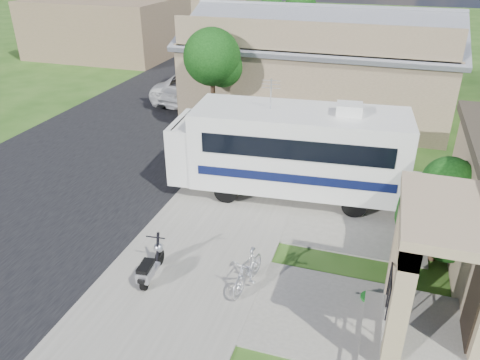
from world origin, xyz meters
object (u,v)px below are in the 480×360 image
(pickup_truck, at_px, (200,84))
(garden_hose, at_px, (369,300))
(motorhome, at_px, (290,149))
(van, at_px, (230,56))
(shrub, at_px, (445,210))
(scooter, at_px, (150,266))
(bicycle, at_px, (248,272))

(pickup_truck, relative_size, garden_hose, 14.26)
(pickup_truck, bearing_deg, motorhome, 135.62)
(van, xyz_separation_m, garden_hose, (10.27, -20.01, -0.88))
(shrub, height_order, scooter, shrub)
(motorhome, height_order, scooter, motorhome)
(motorhome, xyz_separation_m, garden_hose, (3.02, -4.75, -1.57))
(shrub, height_order, bicycle, shrub)
(shrub, height_order, garden_hose, shrub)
(motorhome, xyz_separation_m, van, (-7.24, 15.25, -0.69))
(scooter, height_order, pickup_truck, pickup_truck)
(scooter, bearing_deg, pickup_truck, 101.60)
(scooter, relative_size, garden_hose, 3.47)
(scooter, xyz_separation_m, garden_hose, (5.32, 0.79, -0.34))
(garden_hose, bearing_deg, scooter, -171.56)
(van, bearing_deg, scooter, -69.23)
(pickup_truck, distance_m, garden_hose, 16.90)
(scooter, distance_m, bicycle, 2.45)
(motorhome, relative_size, van, 1.16)
(motorhome, xyz_separation_m, shrub, (4.58, -2.39, -0.13))
(van, bearing_deg, shrub, -48.79)
(garden_hose, bearing_deg, van, 117.17)
(bicycle, height_order, pickup_truck, pickup_truck)
(van, bearing_deg, garden_hose, -55.46)
(motorhome, distance_m, pickup_truck, 11.29)
(shrub, relative_size, bicycle, 1.88)
(shrub, bearing_deg, van, 123.84)
(bicycle, distance_m, garden_hose, 2.95)
(shrub, xyz_separation_m, van, (-11.83, 17.64, -0.56))
(scooter, relative_size, pickup_truck, 0.24)
(motorhome, relative_size, garden_hose, 18.38)
(shrub, relative_size, van, 0.45)
(scooter, height_order, bicycle, scooter)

